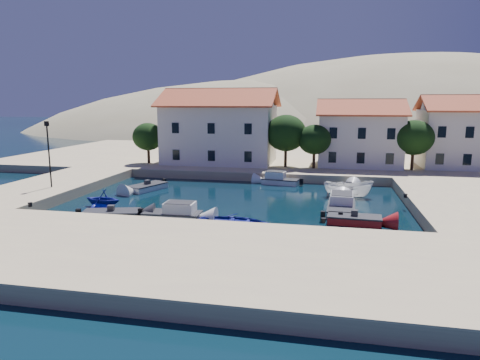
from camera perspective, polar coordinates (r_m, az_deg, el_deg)
name	(u,v)px	position (r m, az deg, el deg)	size (l,w,h in m)	color
ground	(205,233)	(29.95, -4.63, -7.12)	(400.00, 400.00, 0.00)	black
quay_south	(175,257)	(24.41, -8.63, -10.10)	(52.00, 12.00, 1.00)	beige
quay_east	(479,207)	(40.32, 29.29, -3.12)	(11.00, 20.00, 1.00)	beige
quay_west	(51,188)	(46.95, -23.87, -0.93)	(8.00, 20.00, 1.00)	beige
quay_north	(287,158)	(66.23, 6.26, 2.96)	(80.00, 36.00, 1.00)	beige
hills	(362,196)	(154.97, 16.01, -2.09)	(254.00, 176.00, 99.00)	gray
building_left	(220,125)	(57.25, -2.66, 7.32)	(14.70, 9.45, 9.70)	silver
building_mid	(360,132)	(56.67, 15.65, 6.19)	(10.50, 8.40, 8.30)	silver
building_right	(459,131)	(59.68, 27.22, 5.86)	(9.45, 8.40, 8.80)	silver
trees	(298,136)	(53.15, 7.77, 5.81)	(37.30, 5.30, 6.45)	#382314
lamppost	(48,148)	(43.89, -24.17, 3.94)	(0.35, 0.25, 6.22)	black
bollards	(255,206)	(32.67, 1.97, -3.51)	(29.36, 9.56, 0.30)	black
motorboat_grey_sw	(111,215)	(35.01, -16.77, -4.45)	(4.65, 2.96, 1.25)	#2D2D31
cabin_cruiser_south	(172,214)	(33.48, -9.00, -4.48)	(4.47, 1.99, 1.60)	white
rowboat_south	(234,229)	(30.95, -0.83, -6.50)	(3.90, 5.47, 1.13)	navy
motorboat_red_se	(354,220)	(33.22, 14.98, -5.15)	(4.04, 2.00, 1.25)	maroon
cabin_cruiser_east	(341,206)	(36.44, 13.36, -3.41)	(2.43, 5.52, 1.60)	white
boat_east	(348,197)	(42.30, 14.20, -2.21)	(1.74, 4.63, 1.79)	white
motorboat_white_ne	(349,189)	(44.56, 14.32, -1.20)	(2.46, 4.00, 1.25)	white
rowboat_west	(103,207)	(39.11, -17.77, -3.41)	(2.82, 3.26, 1.72)	navy
motorboat_white_west	(148,187)	(45.21, -12.22, -0.95)	(3.33, 4.72, 1.25)	white
cabin_cruiser_north	(280,180)	(47.44, 5.41, 0.00)	(4.23, 2.31, 1.60)	white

